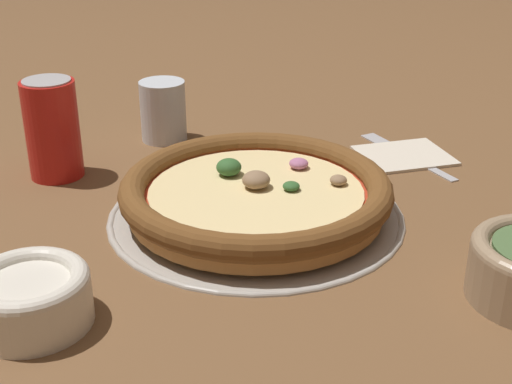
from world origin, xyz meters
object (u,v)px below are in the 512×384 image
at_px(bowl_near, 30,296).
at_px(beverage_can, 52,129).
at_px(pizza_tray, 256,213).
at_px(napkin, 404,154).
at_px(fork, 402,153).
at_px(drinking_cup, 163,111).
at_px(pizza, 256,193).

distance_m(bowl_near, beverage_can, 0.32).
height_order(pizza_tray, beverage_can, beverage_can).
relative_size(napkin, fork, 0.81).
distance_m(pizza_tray, drinking_cup, 0.28).
relative_size(pizza_tray, napkin, 2.37).
height_order(bowl_near, drinking_cup, drinking_cup).
distance_m(napkin, fork, 0.01).
bearing_deg(fork, beverage_can, 71.68).
bearing_deg(pizza_tray, beverage_can, 156.53).
bearing_deg(beverage_can, pizza_tray, -23.47).
relative_size(bowl_near, napkin, 0.74).
relative_size(bowl_near, drinking_cup, 1.23).
distance_m(pizza, fork, 0.27).
relative_size(pizza_tray, pizza, 1.10).
bearing_deg(napkin, pizza, -137.61).
xyz_separation_m(bowl_near, drinking_cup, (0.05, 0.45, 0.02)).
bearing_deg(bowl_near, pizza, 47.68).
xyz_separation_m(pizza, napkin, (0.20, 0.18, -0.02)).
relative_size(pizza_tray, fork, 1.92).
height_order(napkin, fork, napkin).
distance_m(pizza_tray, bowl_near, 0.28).
distance_m(drinking_cup, fork, 0.34).
distance_m(pizza_tray, napkin, 0.26).
distance_m(drinking_cup, napkin, 0.34).
bearing_deg(drinking_cup, beverage_can, -131.94).
bearing_deg(napkin, bowl_near, -134.90).
bearing_deg(pizza, fork, 44.28).
relative_size(drinking_cup, fork, 0.49).
distance_m(pizza_tray, pizza, 0.03).
distance_m(bowl_near, fork, 0.55).
bearing_deg(drinking_cup, pizza, -60.65).
distance_m(pizza, drinking_cup, 0.28).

